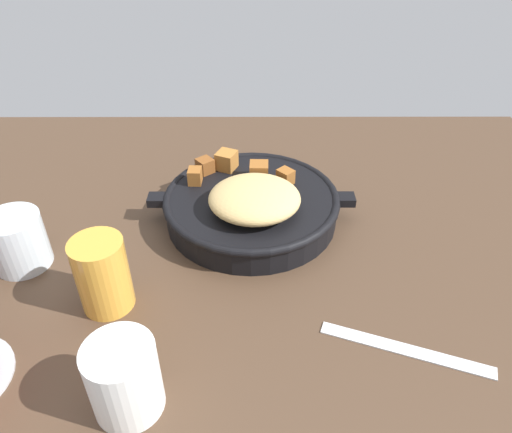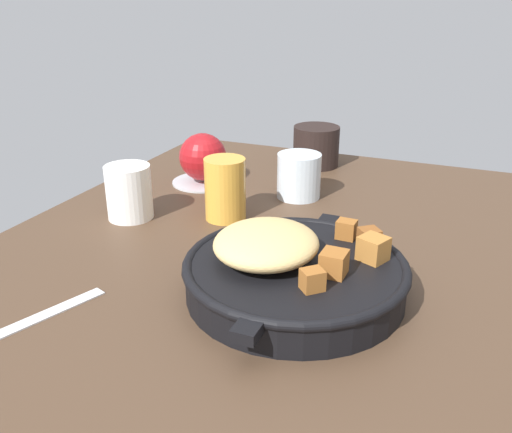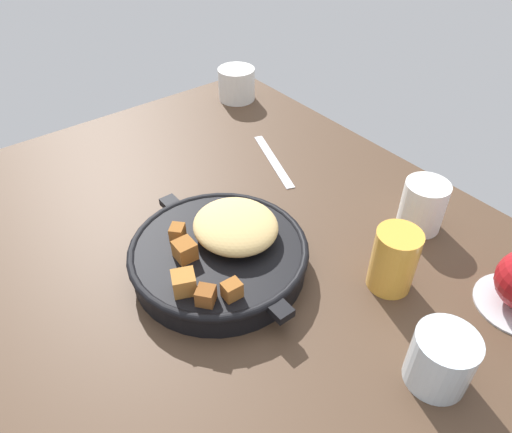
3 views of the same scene
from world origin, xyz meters
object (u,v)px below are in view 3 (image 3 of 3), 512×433
object	(u,v)px
white_creamer_pitcher	(423,206)
juice_glass_amber	(394,260)
cast_iron_skillet	(221,251)
water_glass_short	(441,359)
butter_knife	(273,160)
ceramic_mug_white	(237,84)

from	to	relation	value
white_creamer_pitcher	juice_glass_amber	size ratio (longest dim) A/B	0.87
cast_iron_skillet	juice_glass_amber	distance (cm)	23.49
cast_iron_skillet	white_creamer_pitcher	distance (cm)	31.79
cast_iron_skillet	water_glass_short	world-z (taller)	cast_iron_skillet
water_glass_short	juice_glass_amber	bearing A→B (deg)	150.75
water_glass_short	butter_knife	bearing A→B (deg)	163.01
juice_glass_amber	water_glass_short	size ratio (longest dim) A/B	1.27
white_creamer_pitcher	juice_glass_amber	bearing A→B (deg)	-68.50
juice_glass_amber	water_glass_short	xyz separation A→B (cm)	(12.76, -7.15, -0.99)
ceramic_mug_white	white_creamer_pitcher	size ratio (longest dim) A/B	1.02
cast_iron_skillet	white_creamer_pitcher	xyz separation A→B (cm)	(11.60, 29.57, 1.06)
cast_iron_skillet	white_creamer_pitcher	size ratio (longest dim) A/B	3.66
butter_knife	cast_iron_skillet	bearing A→B (deg)	-34.48
white_creamer_pitcher	juice_glass_amber	world-z (taller)	juice_glass_amber
white_creamer_pitcher	ceramic_mug_white	bearing A→B (deg)	176.10
butter_knife	ceramic_mug_white	world-z (taller)	ceramic_mug_white
cast_iron_skillet	butter_knife	distance (cm)	28.79
cast_iron_skillet	butter_knife	world-z (taller)	cast_iron_skillet
butter_knife	juice_glass_amber	bearing A→B (deg)	8.12
water_glass_short	ceramic_mug_white	bearing A→B (deg)	161.41
ceramic_mug_white	water_glass_short	distance (cm)	75.49
butter_knife	water_glass_short	distance (cm)	48.52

